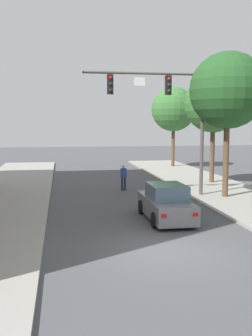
# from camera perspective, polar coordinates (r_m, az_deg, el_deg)

# --- Properties ---
(ground_plane) EXTENTS (120.00, 120.00, 0.00)m
(ground_plane) POSITION_cam_1_polar(r_m,az_deg,el_deg) (13.57, 5.50, -11.75)
(ground_plane) COLOR #4C4C51
(traffic_signal_mast) EXTENTS (6.83, 0.38, 7.50)m
(traffic_signal_mast) POSITION_cam_1_polar(r_m,az_deg,el_deg) (22.31, 6.30, 9.30)
(traffic_signal_mast) COLOR #514C47
(traffic_signal_mast) RESTS_ON sidewalk_right
(car_lead_grey) EXTENTS (1.84, 4.24, 1.60)m
(car_lead_grey) POSITION_cam_1_polar(r_m,az_deg,el_deg) (17.53, 5.78, -5.13)
(car_lead_grey) COLOR slate
(car_lead_grey) RESTS_ON ground
(pedestrian_crossing_road) EXTENTS (0.36, 0.22, 1.64)m
(pedestrian_crossing_road) POSITION_cam_1_polar(r_m,az_deg,el_deg) (25.02, -0.35, -1.17)
(pedestrian_crossing_road) COLOR #232847
(pedestrian_crossing_road) RESTS_ON ground
(street_tree_second) EXTENTS (4.20, 4.20, 7.98)m
(street_tree_second) POSITION_cam_1_polar(r_m,az_deg,el_deg) (22.64, 14.50, 10.74)
(street_tree_second) COLOR brown
(street_tree_second) RESTS_ON sidewalk_right
(street_tree_third) EXTENTS (3.97, 3.97, 7.42)m
(street_tree_third) POSITION_cam_1_polar(r_m,az_deg,el_deg) (28.04, 12.51, 9.03)
(street_tree_third) COLOR brown
(street_tree_third) RESTS_ON sidewalk_right
(street_tree_farthest) EXTENTS (4.18, 4.18, 7.51)m
(street_tree_farthest) POSITION_cam_1_polar(r_m,az_deg,el_deg) (38.03, 6.88, 8.40)
(street_tree_farthest) COLOR brown
(street_tree_farthest) RESTS_ON sidewalk_right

